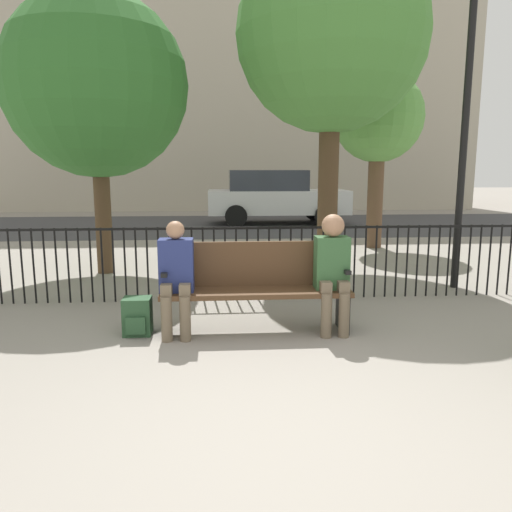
% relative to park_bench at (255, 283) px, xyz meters
% --- Properties ---
extents(ground_plane, '(80.00, 80.00, 0.00)m').
position_rel_park_bench_xyz_m(ground_plane, '(0.00, -2.20, -0.50)').
color(ground_plane, gray).
extents(park_bench, '(1.94, 0.45, 0.92)m').
position_rel_park_bench_xyz_m(park_bench, '(0.00, 0.00, 0.00)').
color(park_bench, '#4C331E').
rests_on(park_bench, ground).
extents(seated_person_0, '(0.34, 0.39, 1.16)m').
position_rel_park_bench_xyz_m(seated_person_0, '(-0.80, -0.13, 0.15)').
color(seated_person_0, brown).
rests_on(seated_person_0, ground).
extents(seated_person_1, '(0.34, 0.39, 1.22)m').
position_rel_park_bench_xyz_m(seated_person_1, '(0.78, -0.13, 0.19)').
color(seated_person_1, brown).
rests_on(seated_person_1, ground).
extents(backpack, '(0.28, 0.27, 0.38)m').
position_rel_park_bench_xyz_m(backpack, '(-1.21, -0.08, -0.31)').
color(backpack, '#284C2D').
rests_on(backpack, ground).
extents(fence_railing, '(9.01, 0.03, 0.95)m').
position_rel_park_bench_xyz_m(fence_railing, '(-0.02, 1.23, 0.06)').
color(fence_railing, black).
rests_on(fence_railing, ground).
extents(tree_0, '(3.10, 3.10, 5.33)m').
position_rel_park_bench_xyz_m(tree_0, '(1.47, 3.34, 3.26)').
color(tree_0, '#4C3823').
rests_on(tree_0, ground).
extents(tree_1, '(2.81, 2.81, 4.33)m').
position_rel_park_bench_xyz_m(tree_1, '(-2.23, 3.09, 2.42)').
color(tree_1, '#4C3823').
rests_on(tree_1, ground).
extents(tree_2, '(1.86, 1.86, 3.65)m').
position_rel_park_bench_xyz_m(tree_2, '(2.92, 5.36, 2.16)').
color(tree_2, brown).
rests_on(tree_2, ground).
extents(lamp_post, '(0.28, 0.28, 4.10)m').
position_rel_park_bench_xyz_m(lamp_post, '(2.96, 1.69, 2.17)').
color(lamp_post, black).
rests_on(lamp_post, ground).
extents(street_surface, '(24.00, 6.00, 0.01)m').
position_rel_park_bench_xyz_m(street_surface, '(0.00, 9.80, -0.50)').
color(street_surface, '#3D3D3F').
rests_on(street_surface, ground).
extents(parked_car_0, '(4.20, 1.94, 1.62)m').
position_rel_park_bench_xyz_m(parked_car_0, '(1.31, 10.12, 0.34)').
color(parked_car_0, silver).
rests_on(parked_car_0, ground).
extents(building_facade, '(20.00, 6.00, 13.50)m').
position_rel_park_bench_xyz_m(building_facade, '(0.00, 17.80, 6.25)').
color(building_facade, '#B2A893').
rests_on(building_facade, ground).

